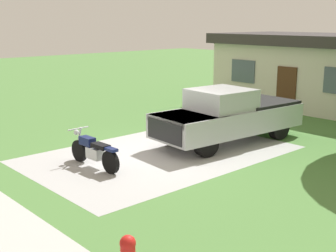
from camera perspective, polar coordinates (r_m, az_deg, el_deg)
The scene contains 5 objects.
ground_plane at distance 14.45m, azimuth -0.91°, elevation -3.53°, with size 80.00×80.00×0.00m, color #4E7E3D.
driveway_pad at distance 14.45m, azimuth -0.91°, elevation -3.51°, with size 5.32×8.27×0.01m, color #AEAEAE.
motorcycle at distance 13.23m, azimuth -9.30°, elevation -3.16°, with size 2.21×0.70×1.09m.
pickup_truck at distance 15.81m, azimuth 7.79°, elevation 1.37°, with size 2.42×5.75×1.90m.
neighbor_house at distance 23.51m, azimuth 18.15°, elevation 6.74°, with size 9.60×5.60×3.50m.
Camera 1 is at (10.41, -9.14, 4.14)m, focal length 48.52 mm.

